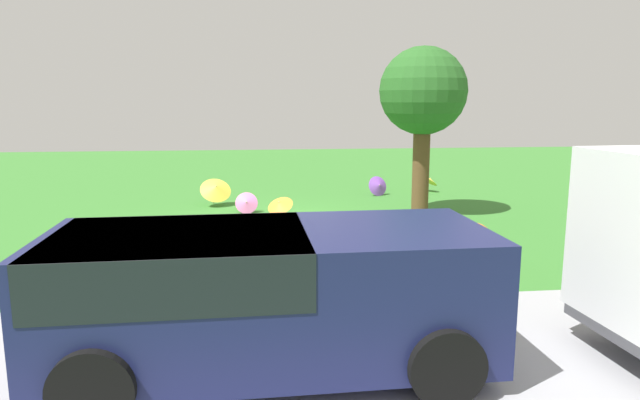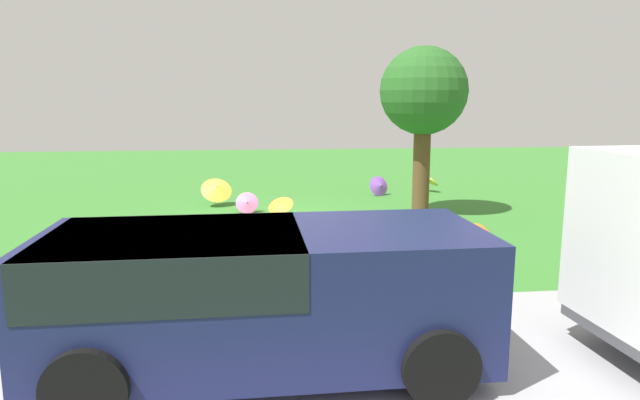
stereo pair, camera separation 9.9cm
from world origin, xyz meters
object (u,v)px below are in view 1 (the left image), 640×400
at_px(parasol_yellow_1, 430,180).
at_px(parasol_pink_0, 247,203).
at_px(parasol_purple_0, 124,245).
at_px(parasol_purple_1, 379,186).
at_px(van_dark, 255,288).
at_px(parasol_teal_1, 267,223).
at_px(parasol_orange_0, 489,244).
at_px(parasol_yellow_0, 216,188).
at_px(parasol_teal_0, 411,222).
at_px(shade_tree, 423,94).
at_px(park_bench, 341,236).
at_px(parasol_orange_1, 280,204).

bearing_deg(parasol_yellow_1, parasol_pink_0, 26.08).
distance_m(parasol_purple_0, parasol_pink_0, 5.03).
bearing_deg(parasol_purple_1, parasol_yellow_1, -162.26).
relative_size(van_dark, parasol_pink_0, 7.97).
relative_size(van_dark, parasol_teal_1, 6.42).
distance_m(parasol_orange_0, parasol_purple_0, 6.32).
bearing_deg(parasol_yellow_0, van_dark, 96.26).
distance_m(parasol_yellow_0, parasol_teal_0, 6.13).
bearing_deg(van_dark, parasol_pink_0, -88.52).
height_order(shade_tree, parasol_purple_1, shade_tree).
distance_m(park_bench, shade_tree, 5.31).
bearing_deg(parasol_teal_0, parasol_yellow_0, -46.62).
bearing_deg(parasol_orange_1, parasol_orange_0, 126.95).
relative_size(van_dark, parasol_yellow_1, 6.48).
bearing_deg(parasol_purple_1, park_bench, 72.22).
height_order(park_bench, parasol_purple_1, park_bench).
relative_size(parasol_orange_0, parasol_purple_0, 0.89).
distance_m(parasol_yellow_1, parasol_teal_1, 7.58).
bearing_deg(parasol_orange_1, parasol_purple_0, 54.22).
xyz_separation_m(parasol_pink_0, parasol_purple_1, (-3.94, -2.23, 0.03)).
height_order(parasol_orange_0, parasol_yellow_0, parasol_yellow_0).
relative_size(parasol_purple_0, parasol_orange_1, 1.33).
height_order(van_dark, parasol_teal_1, van_dark).
bearing_deg(parasol_orange_0, parasol_yellow_1, -100.25).
bearing_deg(shade_tree, parasol_yellow_1, -111.04).
bearing_deg(parasol_orange_0, van_dark, 39.93).
relative_size(parasol_yellow_0, parasol_purple_1, 1.44).
bearing_deg(shade_tree, parasol_yellow_0, -18.95).
height_order(parasol_purple_1, parasol_teal_1, parasol_purple_1).
height_order(shade_tree, parasol_orange_1, shade_tree).
bearing_deg(parasol_yellow_0, shade_tree, 161.05).
bearing_deg(parasol_purple_1, van_dark, 71.02).
bearing_deg(parasol_purple_1, parasol_yellow_0, 13.78).
xyz_separation_m(park_bench, parasol_purple_0, (3.79, 0.01, -0.05)).
xyz_separation_m(shade_tree, parasol_pink_0, (4.35, -0.72, -2.74)).
bearing_deg(parasol_yellow_0, parasol_pink_0, 128.39).
bearing_deg(park_bench, parasol_orange_1, -76.66).
bearing_deg(parasol_orange_1, parasol_teal_0, 132.80).
height_order(parasol_orange_0, parasol_pink_0, parasol_orange_0).
distance_m(van_dark, parasol_orange_0, 5.29).
xyz_separation_m(parasol_pink_0, parasol_teal_1, (-0.47, 2.68, 0.03)).
height_order(parasol_yellow_0, parasol_teal_1, parasol_yellow_0).
distance_m(parasol_teal_0, parasol_teal_1, 2.99).
bearing_deg(parasol_orange_1, shade_tree, 178.68).
relative_size(park_bench, parasol_orange_1, 1.89).
distance_m(parasol_pink_0, parasol_orange_1, 1.05).
bearing_deg(shade_tree, park_bench, 56.13).
bearing_deg(parasol_pink_0, parasol_purple_1, -150.52).
height_order(parasol_yellow_0, parasol_orange_1, parasol_yellow_0).
bearing_deg(parasol_pink_0, parasol_yellow_0, -51.61).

